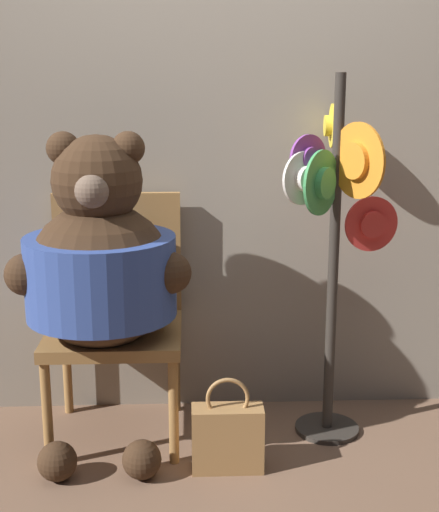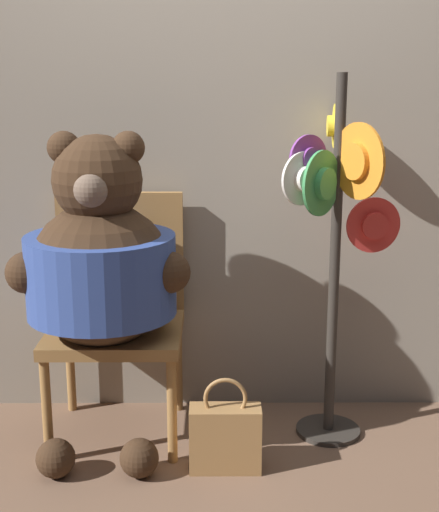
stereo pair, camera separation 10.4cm
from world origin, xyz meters
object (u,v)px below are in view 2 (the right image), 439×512
object	(u,v)px
hat_display_rack	(335,229)
handbag_on_ground	(225,437)
teddy_bear	(100,266)
chair	(118,306)

from	to	relation	value
hat_display_rack	handbag_on_ground	size ratio (longest dim) A/B	3.95
handbag_on_ground	teddy_bear	bearing A→B (deg)	157.16
handbag_on_ground	chair	bearing A→B (deg)	139.74
chair	teddy_bear	xyz separation A→B (m)	(-0.04, -0.18, 0.23)
chair	handbag_on_ground	size ratio (longest dim) A/B	2.64
chair	teddy_bear	size ratio (longest dim) A/B	0.78
teddy_bear	handbag_on_ground	size ratio (longest dim) A/B	3.38
teddy_bear	chair	bearing A→B (deg)	78.76
teddy_bear	handbag_on_ground	world-z (taller)	teddy_bear
teddy_bear	hat_display_rack	world-z (taller)	hat_display_rack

